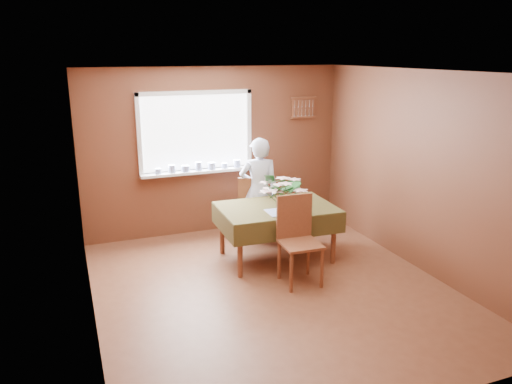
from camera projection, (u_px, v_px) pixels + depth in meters
name	position (u px, v px, depth m)	size (l,w,h in m)	color
floor	(273.00, 289.00, 5.87)	(4.50, 4.50, 0.00)	brown
ceiling	(275.00, 72.00, 5.20)	(4.50, 4.50, 0.00)	white
wall_back	(215.00, 151.00, 7.55)	(4.00, 4.00, 0.00)	brown
wall_front	(400.00, 265.00, 3.52)	(4.00, 4.00, 0.00)	brown
wall_left	(85.00, 207.00, 4.84)	(4.50, 4.50, 0.00)	brown
wall_right	(421.00, 172.00, 6.23)	(4.50, 4.50, 0.00)	brown
window_assembly	(197.00, 147.00, 7.37)	(1.72, 0.20, 1.22)	white
spoon_rack	(303.00, 108.00, 7.86)	(0.44, 0.05, 0.33)	brown
dining_table	(277.00, 213.00, 6.60)	(1.54, 1.07, 0.74)	brown
chair_far	(253.00, 205.00, 7.36)	(0.54, 0.54, 0.96)	brown
chair_near	(298.00, 236.00, 5.97)	(0.47, 0.47, 1.06)	brown
seated_woman	(259.00, 190.00, 7.19)	(0.56, 0.37, 1.54)	white
flower_bouquet	(283.00, 191.00, 6.25)	(0.52, 0.52, 0.44)	white
side_plate	(301.00, 200.00, 6.84)	(0.22, 0.22, 0.01)	white
table_knife	(294.00, 208.00, 6.46)	(0.02, 0.21, 0.00)	silver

